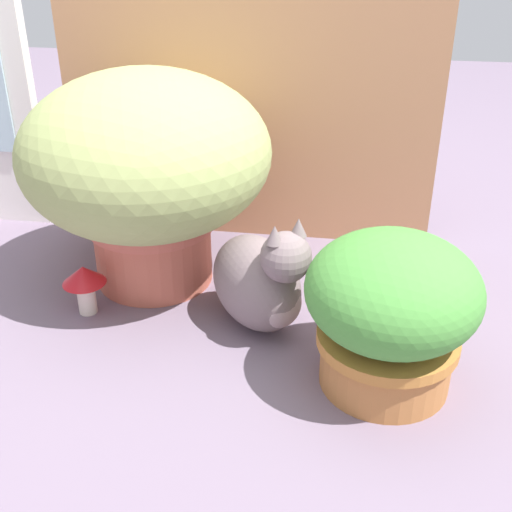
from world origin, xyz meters
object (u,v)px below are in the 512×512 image
Objects in this scene: grass_planter at (147,164)px; leafy_planter at (391,309)px; mushroom_ornament_red at (84,280)px; cat at (261,281)px.

leafy_planter is (0.59, -0.34, -0.14)m from grass_planter.
grass_planter is 4.82× the size of mushroom_ornament_red.
leafy_planter is 0.73m from mushroom_ornament_red.
cat is 2.81× the size of mushroom_ornament_red.
grass_planter reaches higher than cat.
grass_planter is at bearing 149.98° from cat.
grass_planter is at bearing 57.52° from mushroom_ornament_red.
grass_planter is at bearing 149.80° from leafy_planter.
cat is (-0.28, 0.16, -0.06)m from leafy_planter.
grass_planter is 0.40m from cat.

